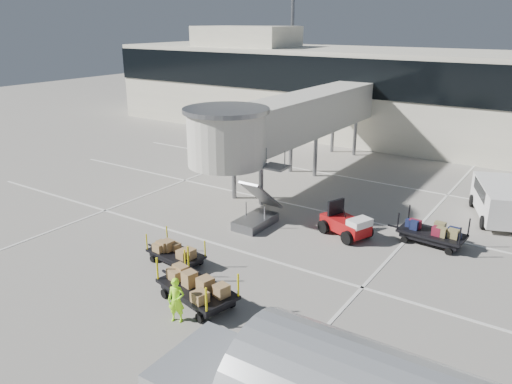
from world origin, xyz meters
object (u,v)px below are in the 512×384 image
box_cart_far (176,254)px  ground_worker (176,300)px  minivan (499,198)px  belt_loader (249,127)px  suitcase_cart (431,233)px  baggage_tug (346,224)px  box_cart_near (199,289)px

box_cart_far → ground_worker: ground_worker is taller
minivan → belt_loader: size_ratio=1.42×
suitcase_cart → belt_loader: bearing=148.2°
ground_worker → minivan: minivan is taller
baggage_tug → suitcase_cart: baggage_tug is taller
box_cart_far → ground_worker: (3.11, -3.39, 0.36)m
ground_worker → belt_loader: 32.39m
minivan → belt_loader: (-24.13, 10.44, -0.49)m
baggage_tug → minivan: 9.26m
baggage_tug → box_cart_far: 8.86m
suitcase_cart → box_cart_near: (-6.07, -10.64, 0.05)m
suitcase_cart → minivan: minivan is taller
baggage_tug → ground_worker: ground_worker is taller
box_cart_near → belt_loader: (-15.95, 26.65, 0.08)m
box_cart_near → minivan: (8.18, 16.21, 0.58)m
box_cart_near → baggage_tug: bearing=90.2°
box_cart_near → minivan: size_ratio=0.75×
baggage_tug → box_cart_near: baggage_tug is taller
baggage_tug → belt_loader: size_ratio=0.73×
minivan → suitcase_cart: bearing=-131.2°
baggage_tug → ground_worker: bearing=-79.2°
ground_worker → belt_loader: belt_loader is taller
suitcase_cart → belt_loader: size_ratio=0.99×
baggage_tug → belt_loader: belt_loader is taller
ground_worker → suitcase_cart: bearing=41.9°
baggage_tug → box_cart_far: bearing=-103.7°
belt_loader → box_cart_near: bearing=-46.4°
belt_loader → ground_worker: bearing=-47.4°
ground_worker → belt_loader: bearing=97.7°
box_cart_far → minivan: (11.12, 14.26, 0.68)m
box_cart_near → belt_loader: belt_loader is taller
baggage_tug → box_cart_near: (-2.15, -9.20, -0.02)m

